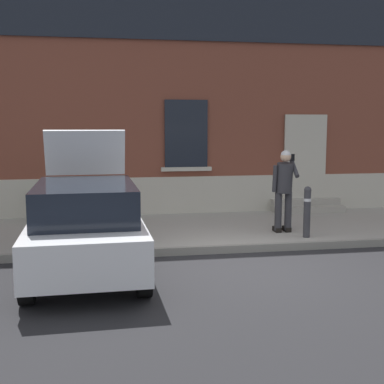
# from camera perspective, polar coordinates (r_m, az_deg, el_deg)

# --- Properties ---
(ground_plane) EXTENTS (80.00, 80.00, 0.00)m
(ground_plane) POSITION_cam_1_polar(r_m,az_deg,el_deg) (8.94, 5.40, -8.27)
(ground_plane) COLOR #232326
(sidewalk) EXTENTS (24.00, 3.60, 0.15)m
(sidewalk) POSITION_cam_1_polar(r_m,az_deg,el_deg) (11.57, 1.76, -4.20)
(sidewalk) COLOR #99968E
(sidewalk) RESTS_ON ground
(curb_edge) EXTENTS (24.00, 0.12, 0.15)m
(curb_edge) POSITION_cam_1_polar(r_m,az_deg,el_deg) (9.80, 3.96, -6.38)
(curb_edge) COLOR gray
(curb_edge) RESTS_ON ground
(building_facade) EXTENTS (24.00, 1.52, 7.50)m
(building_facade) POSITION_cam_1_polar(r_m,az_deg,el_deg) (13.83, -0.27, 12.94)
(building_facade) COLOR brown
(building_facade) RESTS_ON ground
(entrance_stoop) EXTENTS (1.86, 0.64, 0.32)m
(entrance_stoop) POSITION_cam_1_polar(r_m,az_deg,el_deg) (13.85, 12.70, -1.55)
(entrance_stoop) COLOR #9E998E
(entrance_stoop) RESTS_ON sidewalk
(hatchback_car_white) EXTENTS (1.88, 4.11, 2.34)m
(hatchback_car_white) POSITION_cam_1_polar(r_m,az_deg,el_deg) (8.55, -11.75, -3.63)
(hatchback_car_white) COLOR white
(hatchback_car_white) RESTS_ON ground
(bollard_near_person) EXTENTS (0.15, 0.15, 1.04)m
(bollard_near_person) POSITION_cam_1_polar(r_m,az_deg,el_deg) (10.60, 12.74, -1.97)
(bollard_near_person) COLOR #333338
(bollard_near_person) RESTS_ON sidewalk
(person_on_phone) EXTENTS (0.51, 0.47, 1.75)m
(person_on_phone) POSITION_cam_1_polar(r_m,az_deg,el_deg) (10.92, 10.26, 0.70)
(person_on_phone) COLOR #2D2D33
(person_on_phone) RESTS_ON sidewalk
(planter_olive) EXTENTS (0.44, 0.44, 0.86)m
(planter_olive) POSITION_cam_1_polar(r_m,az_deg,el_deg) (12.55, -16.01, -1.10)
(planter_olive) COLOR #606B38
(planter_olive) RESTS_ON sidewalk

